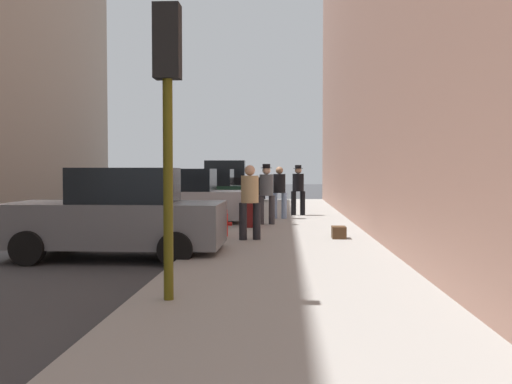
# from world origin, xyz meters

# --- Properties ---
(ground_plane) EXTENTS (120.00, 120.00, 0.00)m
(ground_plane) POSITION_xyz_m (0.00, 0.00, 0.00)
(ground_plane) COLOR #38383A
(sidewalk) EXTENTS (4.00, 40.00, 0.15)m
(sidewalk) POSITION_xyz_m (6.00, 0.00, 0.07)
(sidewalk) COLOR gray
(sidewalk) RESTS_ON ground_plane
(parked_gray_coupe) EXTENTS (4.21, 2.08, 1.79)m
(parked_gray_coupe) POSITION_xyz_m (2.65, -0.53, 0.85)
(parked_gray_coupe) COLOR slate
(parked_gray_coupe) RESTS_ON ground_plane
(parked_silver_sedan) EXTENTS (4.23, 2.11, 1.79)m
(parked_silver_sedan) POSITION_xyz_m (2.65, 5.77, 0.85)
(parked_silver_sedan) COLOR #B7BABF
(parked_silver_sedan) RESTS_ON ground_plane
(parked_dark_green_sedan) EXTENTS (4.23, 2.12, 1.79)m
(parked_dark_green_sedan) POSITION_xyz_m (2.65, 11.91, 0.85)
(parked_dark_green_sedan) COLOR #193828
(parked_dark_green_sedan) RESTS_ON ground_plane
(parked_black_suv) EXTENTS (4.66, 2.19, 2.25)m
(parked_black_suv) POSITION_xyz_m (2.65, 18.27, 1.03)
(parked_black_suv) COLOR black
(parked_black_suv) RESTS_ON ground_plane
(fire_hydrant) EXTENTS (0.42, 0.22, 0.70)m
(fire_hydrant) POSITION_xyz_m (4.45, 2.06, 0.50)
(fire_hydrant) COLOR red
(fire_hydrant) RESTS_ON sidewalk
(traffic_light) EXTENTS (0.32, 0.32, 3.60)m
(traffic_light) POSITION_xyz_m (4.50, -4.67, 2.76)
(traffic_light) COLOR #514C0F
(traffic_light) RESTS_ON sidewalk
(pedestrian_with_beanie) EXTENTS (0.51, 0.43, 1.78)m
(pedestrian_with_beanie) POSITION_xyz_m (5.39, 5.16, 1.14)
(pedestrian_with_beanie) COLOR #333338
(pedestrian_with_beanie) RESTS_ON sidewalk
(pedestrian_in_tan_coat) EXTENTS (0.53, 0.49, 1.71)m
(pedestrian_in_tan_coat) POSITION_xyz_m (5.13, 1.42, 1.10)
(pedestrian_in_tan_coat) COLOR black
(pedestrian_in_tan_coat) RESTS_ON sidewalk
(pedestrian_with_fedora) EXTENTS (0.50, 0.40, 1.78)m
(pedestrian_with_fedora) POSITION_xyz_m (6.40, 8.63, 1.14)
(pedestrian_with_fedora) COLOR black
(pedestrian_with_fedora) RESTS_ON sidewalk
(pedestrian_in_jeans) EXTENTS (0.52, 0.44, 1.71)m
(pedestrian_in_jeans) POSITION_xyz_m (5.75, 7.20, 1.10)
(pedestrian_in_jeans) COLOR #728CB2
(pedestrian_in_jeans) RESTS_ON sidewalk
(rolling_suitcase) EXTENTS (0.38, 0.57, 1.04)m
(rolling_suitcase) POSITION_xyz_m (5.00, 4.37, 0.49)
(rolling_suitcase) COLOR #591414
(rolling_suitcase) RESTS_ON sidewalk
(duffel_bag) EXTENTS (0.32, 0.44, 0.28)m
(duffel_bag) POSITION_xyz_m (7.19, 1.79, 0.29)
(duffel_bag) COLOR #472D19
(duffel_bag) RESTS_ON sidewalk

